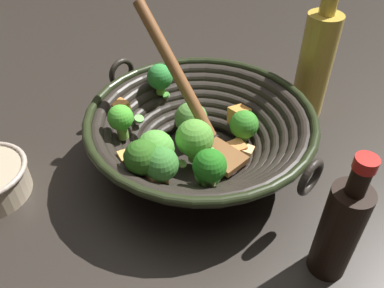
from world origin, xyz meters
TOP-DOWN VIEW (x-y plane):
  - ground_plane at (0.00, 0.00)m, footprint 4.00×4.00m
  - wok at (-0.00, 0.00)m, footprint 0.37×0.36m
  - soy_sauce_bottle at (-0.24, -0.09)m, footprint 0.05×0.05m
  - cooking_oil_bottle at (0.07, -0.24)m, footprint 0.06×0.06m

SIDE VIEW (x-z plane):
  - ground_plane at x=0.00m, z-range 0.00..0.00m
  - wok at x=0.00m, z-range -0.06..0.19m
  - soy_sauce_bottle at x=-0.24m, z-range -0.02..0.17m
  - cooking_oil_bottle at x=0.07m, z-range -0.02..0.23m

